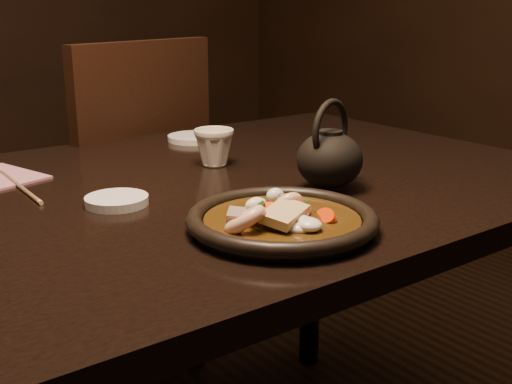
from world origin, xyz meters
TOP-DOWN VIEW (x-y plane):
  - table at (0.00, 0.00)m, footprint 1.60×0.90m
  - chair at (0.23, 0.61)m, footprint 0.57×0.57m
  - plate at (0.08, -0.28)m, footprint 0.27×0.27m
  - stirfry at (0.08, -0.28)m, footprint 0.17×0.15m
  - soy_dish at (-0.05, -0.03)m, footprint 0.10×0.10m
  - saucer_right at (0.30, 0.32)m, footprint 0.12×0.12m
  - tea_cup at (0.21, 0.09)m, footprint 0.09×0.08m
  - chopsticks at (-0.15, 0.16)m, footprint 0.01×0.25m
  - teapot at (0.27, -0.17)m, footprint 0.14×0.11m

SIDE VIEW (x-z plane):
  - chair at x=0.23m, z-range 0.04..1.01m
  - table at x=0.00m, z-range 0.30..1.05m
  - chopsticks at x=-0.15m, z-range 0.75..0.76m
  - saucer_right at x=0.30m, z-range 0.75..0.76m
  - soy_dish at x=-0.05m, z-range 0.75..0.76m
  - plate at x=0.08m, z-range 0.75..0.78m
  - stirfry at x=0.08m, z-range 0.74..0.80m
  - tea_cup at x=0.21m, z-range 0.75..0.83m
  - teapot at x=0.27m, z-range 0.73..0.88m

